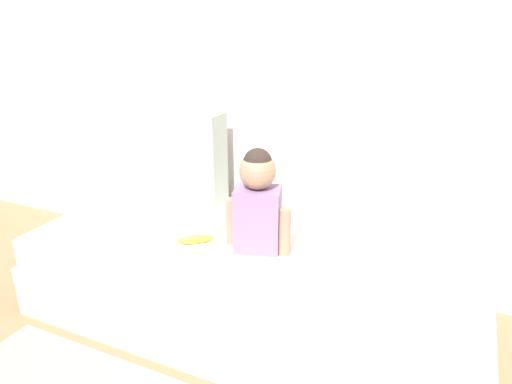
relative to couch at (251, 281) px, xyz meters
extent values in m
plane|color=#93704C|center=(0.00, 0.00, -0.20)|extent=(12.00, 12.00, 0.00)
cube|color=silver|center=(0.00, 0.59, 0.91)|extent=(5.29, 0.10, 2.23)
cube|color=beige|center=(0.00, 0.00, -0.07)|extent=(2.09, 0.93, 0.26)
cube|color=silver|center=(0.00, 0.00, 0.13)|extent=(2.03, 0.90, 0.15)
cube|color=#99A393|center=(-0.57, 0.36, 0.45)|extent=(0.45, 0.16, 0.49)
cube|color=silver|center=(0.57, 0.36, 0.43)|extent=(0.46, 0.16, 0.45)
cube|color=gray|center=(0.06, -0.04, 0.35)|extent=(0.23, 0.20, 0.29)
sphere|color=#9E755B|center=(0.06, -0.04, 0.57)|extent=(0.16, 0.16, 0.16)
sphere|color=#2D231E|center=(0.06, -0.04, 0.61)|extent=(0.12, 0.12, 0.12)
cylinder|color=#9E755B|center=(-0.07, -0.04, 0.31)|extent=(0.06, 0.06, 0.21)
cylinder|color=#9E755B|center=(0.18, -0.04, 0.31)|extent=(0.06, 0.06, 0.21)
ellipsoid|color=yellow|center=(-0.22, -0.12, 0.23)|extent=(0.16, 0.14, 0.04)
camera|label=1|loc=(0.82, -1.72, 1.18)|focal=32.37mm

